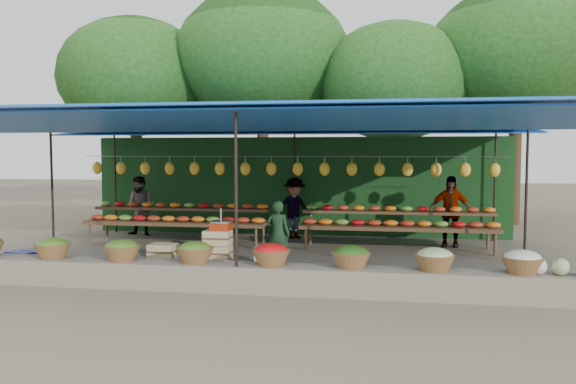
% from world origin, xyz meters
% --- Properties ---
extents(ground, '(60.00, 60.00, 0.00)m').
position_xyz_m(ground, '(0.00, 0.00, 0.00)').
color(ground, '#675D4C').
rests_on(ground, ground).
extents(stone_curb, '(10.60, 0.55, 0.40)m').
position_xyz_m(stone_curb, '(0.00, -2.75, 0.20)').
color(stone_curb, '#686453').
rests_on(stone_curb, ground).
extents(stall_canopy, '(10.80, 6.60, 2.82)m').
position_xyz_m(stall_canopy, '(-0.00, 0.06, 2.68)').
color(stall_canopy, black).
rests_on(stall_canopy, ground).
extents(produce_baskets, '(8.98, 0.58, 0.34)m').
position_xyz_m(produce_baskets, '(-0.10, -2.75, 0.56)').
color(produce_baskets, brown).
rests_on(produce_baskets, stone_curb).
extents(netting_backdrop, '(10.60, 0.06, 2.50)m').
position_xyz_m(netting_backdrop, '(0.00, 3.15, 1.25)').
color(netting_backdrop, '#1B4C20').
rests_on(netting_backdrop, ground).
extents(tree_row, '(16.51, 5.50, 7.12)m').
position_xyz_m(tree_row, '(0.50, 6.09, 4.70)').
color(tree_row, '#3A2115').
rests_on(tree_row, ground).
extents(fruit_table_left, '(4.21, 0.95, 0.93)m').
position_xyz_m(fruit_table_left, '(-2.49, 1.35, 0.61)').
color(fruit_table_left, '#472E1C').
rests_on(fruit_table_left, ground).
extents(fruit_table_right, '(4.21, 0.95, 0.93)m').
position_xyz_m(fruit_table_right, '(2.51, 1.35, 0.61)').
color(fruit_table_right, '#472E1C').
rests_on(fruit_table_right, ground).
extents(crate_counter, '(2.35, 0.35, 0.77)m').
position_xyz_m(crate_counter, '(-0.66, -1.74, 0.31)').
color(crate_counter, tan).
rests_on(crate_counter, ground).
extents(weighing_scale, '(0.36, 0.36, 0.38)m').
position_xyz_m(weighing_scale, '(-0.57, -1.74, 0.86)').
color(weighing_scale, red).
rests_on(weighing_scale, crate_counter).
extents(vendor_seated, '(0.49, 0.36, 1.23)m').
position_xyz_m(vendor_seated, '(0.28, -0.97, 0.62)').
color(vendor_seated, '#18351B').
rests_on(vendor_seated, ground).
extents(customer_left, '(0.78, 0.63, 1.50)m').
position_xyz_m(customer_left, '(-3.87, 2.40, 0.75)').
color(customer_left, slate).
rests_on(customer_left, ground).
extents(customer_mid, '(1.10, 1.03, 1.49)m').
position_xyz_m(customer_mid, '(0.05, 2.54, 0.75)').
color(customer_mid, slate).
rests_on(customer_mid, ground).
extents(customer_right, '(0.97, 0.50, 1.59)m').
position_xyz_m(customer_right, '(3.67, 1.93, 0.79)').
color(customer_right, slate).
rests_on(customer_right, ground).
extents(blue_crate_front, '(0.63, 0.56, 0.32)m').
position_xyz_m(blue_crate_front, '(-4.07, -1.63, 0.16)').
color(blue_crate_front, navy).
rests_on(blue_crate_front, ground).
extents(blue_crate_back, '(0.60, 0.49, 0.31)m').
position_xyz_m(blue_crate_back, '(-4.29, -1.79, 0.16)').
color(blue_crate_back, navy).
rests_on(blue_crate_back, ground).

